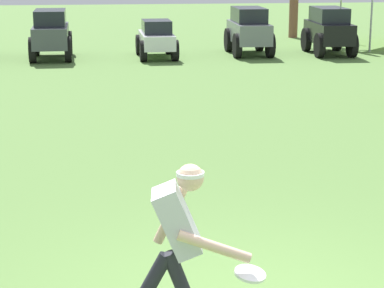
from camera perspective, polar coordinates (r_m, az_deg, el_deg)
The scene contains 6 objects.
frisbee_thrower at distance 5.87m, azimuth -1.20°, elevation -7.40°, with size 1.09×0.53×1.42m.
frisbee_in_flight at distance 5.80m, azimuth 4.45°, elevation -9.83°, with size 0.35×0.35×0.07m.
parked_car_slot_b at distance 22.14m, azimuth -10.71°, elevation 8.31°, with size 1.21×2.37×1.40m.
parked_car_slot_c at distance 22.01m, azimuth -2.72°, elevation 8.04°, with size 1.14×2.22×1.10m.
parked_car_slot_d at distance 22.79m, azimuth 4.35°, elevation 8.68°, with size 1.16×2.35×1.40m.
parked_car_slot_e at distance 23.16m, azimuth 10.39°, elevation 8.58°, with size 1.20×2.37×1.40m.
Camera 1 is at (-1.20, -5.61, 2.97)m, focal length 70.00 mm.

